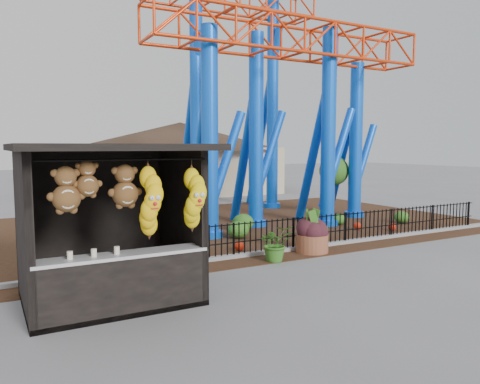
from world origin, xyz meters
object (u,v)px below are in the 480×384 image
roller_coaster (267,63)px  potted_plant (276,243)px  terracotta_planter (312,243)px  prize_booth (112,226)px

roller_coaster → potted_plant: (-3.49, -6.04, -5.94)m
roller_coaster → terracotta_planter: roller_coaster is taller
roller_coaster → terracotta_planter: 8.60m
prize_booth → potted_plant: bearing=15.4°
roller_coaster → potted_plant: 9.16m
terracotta_planter → potted_plant: size_ratio=0.95×
potted_plant → roller_coaster: bearing=72.2°
prize_booth → terracotta_planter: (6.14, 1.66, -1.26)m
prize_booth → potted_plant: size_ratio=3.51×
roller_coaster → terracotta_planter: bearing=-109.2°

